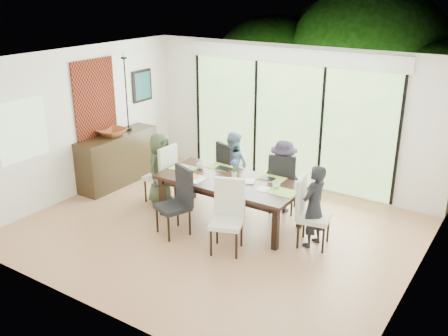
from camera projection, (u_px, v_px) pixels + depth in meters
The scene contains 62 objects.
floor at pixel (216, 231), 8.04m from camera, with size 6.00×5.00×0.01m, color #9C603E.
ceiling at pixel (214, 61), 7.09m from camera, with size 6.00×5.00×0.01m, color white.
wall_back at pixel (289, 116), 9.53m from camera, with size 6.00×0.02×2.70m, color white.
wall_front at pixel (90, 211), 5.59m from camera, with size 6.00×0.02×2.70m, color silver.
wall_left at pixel (79, 123), 9.10m from camera, with size 0.02×5.00×2.70m, color white.
wall_right at pixel (421, 195), 6.02m from camera, with size 0.02×5.00×2.70m, color beige.
glass_doors at pixel (287, 124), 9.55m from camera, with size 4.20×0.02×2.30m, color #598C3F.
blinds_header at pixel (290, 56), 9.09m from camera, with size 4.40×0.06×0.28m, color white.
mullion_a at pixel (198, 110), 10.62m from camera, with size 0.05×0.04×2.30m, color black.
mullion_b at pixel (255, 119), 9.90m from camera, with size 0.05×0.04×2.30m, color black.
mullion_c at pixel (321, 130), 9.18m from camera, with size 0.05×0.04×2.30m, color black.
mullion_d at pixel (398, 143), 8.46m from camera, with size 0.05×0.04×2.30m, color black.
side_window at pixel (22, 130), 8.09m from camera, with size 0.02×0.90×1.00m, color #8CAD7F.
deck at pixel (304, 171), 10.72m from camera, with size 6.00×1.80×0.10m, color brown.
rail_top at pixel (321, 135), 11.13m from camera, with size 6.00×0.08×0.06m, color brown.
foliage_left at pixel (272, 80), 12.53m from camera, with size 3.20×3.20×3.20m, color #14380F.
foliage_mid at pixel (367, 70), 11.74m from camera, with size 4.00×4.00×4.00m, color #14380F.
foliage_right at pixel (437, 110), 10.38m from camera, with size 2.80×2.80×2.80m, color #14380F.
foliage_far at pixel (337, 70), 12.87m from camera, with size 3.60×3.60×3.60m, color #14380F.
table_top at pixel (230, 181), 8.12m from camera, with size 2.38×1.09×0.06m, color black.
table_apron at pixel (230, 186), 8.15m from camera, with size 2.18×0.89×0.10m, color black.
table_leg_fl at pixel (163, 196), 8.47m from camera, with size 0.09×0.09×0.68m, color black.
table_leg_fr at pixel (276, 229), 7.36m from camera, with size 0.09×0.09×0.68m, color black.
table_leg_bl at pixel (193, 181), 9.14m from camera, with size 0.09×0.09×0.68m, color black.
table_leg_br at pixel (300, 208), 8.04m from camera, with size 0.09×0.09×0.68m, color black.
chair_left_end at pixel (159, 173), 8.95m from camera, with size 0.46×0.46×1.09m, color silver, non-canonical shape.
chair_right_end at pixel (315, 212), 7.41m from camera, with size 0.46×0.46×1.09m, color beige, non-canonical shape.
chair_far_left at pixel (234, 170), 9.08m from camera, with size 0.46×0.46×1.09m, color black, non-canonical shape.
chair_far_right at pixel (283, 181), 8.56m from camera, with size 0.46×0.46×1.09m, color black, non-canonical shape.
chair_near_left at pixel (173, 202), 7.76m from camera, with size 0.46×0.46×1.09m, color black, non-canonical shape.
chair_near_right at pixel (226, 218), 7.24m from camera, with size 0.46×0.46×1.09m, color white, non-canonical shape.
person_left_end at pixel (160, 168), 8.91m from camera, with size 0.60×0.38×1.28m, color #39472F.
person_right_end at pixel (314, 206), 7.39m from camera, with size 0.60×0.38×1.28m, color black.
person_far_left at pixel (233, 165), 9.03m from camera, with size 0.60×0.38×1.28m, color #7496A8.
person_far_right at pixel (283, 177), 8.52m from camera, with size 0.60×0.38×1.28m, color #281F2F.
placemat_left at pixel (183, 168), 8.60m from camera, with size 0.44×0.32×0.01m, color #84BA42.
placemat_right at pixel (282, 192), 7.62m from camera, with size 0.44×0.32×0.01m, color #88B540.
placemat_far_l at pixel (220, 167), 8.65m from camera, with size 0.44×0.32×0.01m, color #99B641.
placemat_far_r at pixel (271, 179), 8.14m from camera, with size 0.44×0.32×0.01m, color #9FB340.
placemat_paper at pixel (192, 178), 8.16m from camera, with size 0.44×0.32×0.01m, color white.
tablet_far_l at pixel (224, 168), 8.56m from camera, with size 0.26×0.18×0.01m, color black.
tablet_far_r at pixel (267, 178), 8.13m from camera, with size 0.24×0.17×0.01m, color black.
papers at pixel (266, 190), 7.71m from camera, with size 0.30×0.22×0.00m, color white.
platter_base at pixel (192, 177), 8.15m from camera, with size 0.26×0.26×0.02m, color white.
platter_snacks at pixel (192, 176), 8.15m from camera, with size 0.20×0.20×0.01m, color orange.
vase at pixel (234, 176), 8.10m from camera, with size 0.08×0.08×0.12m, color silver.
hyacinth_stems at pixel (234, 169), 8.06m from camera, with size 0.04×0.04×0.16m, color #337226.
hyacinth_blooms at pixel (234, 163), 8.03m from camera, with size 0.11×0.11×0.11m, color #4643A8.
laptop at pixel (184, 170), 8.46m from camera, with size 0.33×0.21×0.03m, color silver.
cup_a at pixel (200, 166), 8.57m from camera, with size 0.12×0.12×0.10m, color white.
cup_b at pixel (234, 181), 7.94m from camera, with size 0.10×0.10×0.09m, color white.
cup_c at pixel (276, 185), 7.76m from camera, with size 0.12×0.12×0.10m, color white.
book at pixel (245, 181), 8.02m from camera, with size 0.16×0.22×0.02m, color white.
sideboard at pixel (118, 159), 9.79m from camera, with size 0.50×1.78×1.00m, color black.
bowl at pixel (112, 132), 9.52m from camera, with size 0.53×0.53×0.13m, color brown.
candlestick_base at pixel (129, 129), 9.88m from camera, with size 0.11×0.11×0.04m, color black.
candlestick_shaft at pixel (126, 94), 9.64m from camera, with size 0.03×0.03×1.39m, color black.
candlestick_pan at pixel (124, 58), 9.40m from camera, with size 0.11×0.11×0.03m, color black.
candle at pixel (123, 54), 9.37m from camera, with size 0.04×0.04×0.11m, color silver.
tapestry at pixel (95, 100), 9.27m from camera, with size 0.02×1.00×1.50m, color maroon.
art_frame at pixel (142, 86), 10.28m from camera, with size 0.03×0.55×0.65m, color black.
art_canvas at pixel (143, 86), 10.27m from camera, with size 0.01×0.45×0.55m, color #18494F.
Camera 1 is at (4.04, -5.93, 3.76)m, focal length 40.00 mm.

